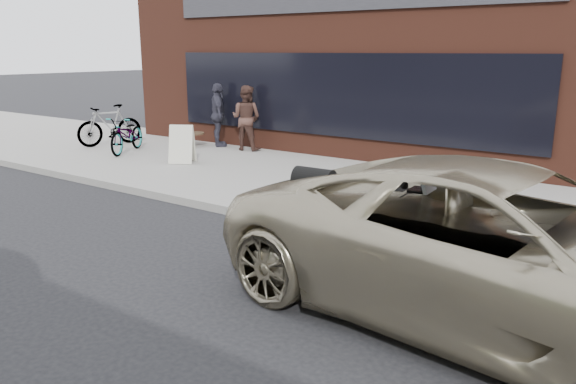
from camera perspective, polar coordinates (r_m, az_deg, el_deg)
ground at (r=6.48m, az=-22.33°, el=-12.21°), size 120.00×120.00×0.00m
near_sidewalk at (r=11.50m, az=8.18°, el=0.54°), size 44.00×6.00×0.15m
storefront at (r=18.37m, az=12.99°, el=12.26°), size 14.00×10.07×4.50m
motorcycle at (r=7.16m, az=7.00°, el=-2.97°), size 2.43×0.85×1.54m
minivan at (r=6.04m, az=21.20°, el=-5.54°), size 6.21×3.39×1.65m
bicycle_front at (r=15.33m, az=-16.01°, el=5.64°), size 1.35×1.89×0.94m
bicycle_rear at (r=16.65m, az=-17.67°, el=6.49°), size 0.97×1.96×1.13m
sandwich_sign at (r=13.63m, az=-10.71°, el=4.84°), size 0.75×0.73×0.90m
cafe_table at (r=15.94m, az=-9.70°, el=5.85°), size 0.67×0.67×0.38m
cafe_patron_left at (r=15.10m, az=-4.27°, el=7.51°), size 0.95×0.81×1.72m
cafe_patron_right at (r=15.75m, az=-7.11°, el=7.76°), size 1.05×1.00×1.74m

